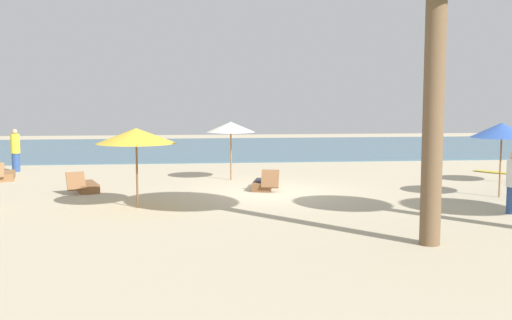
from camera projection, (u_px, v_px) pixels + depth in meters
ground_plane at (272, 193)px, 19.81m from camera, size 60.00×60.00×0.00m
ocean_water at (234, 148)px, 36.62m from camera, size 48.00×16.00×0.06m
umbrella_1 at (136, 136)px, 17.02m from camera, size 2.22×2.22×2.23m
umbrella_2 at (502, 130)px, 18.80m from camera, size 1.87×1.87×2.30m
umbrella_3 at (231, 127)px, 22.71m from camera, size 1.79×1.79×2.16m
lounger_0 at (264, 184)px, 20.61m from camera, size 0.93×1.75×0.72m
lounger_1 at (86, 186)px, 20.14m from camera, size 1.09×1.77×0.71m
lounger_3 at (5, 175)px, 22.96m from camera, size 0.93×1.78×0.69m
person_2 at (15, 150)px, 25.33m from camera, size 0.50×0.50×1.76m
surfboard at (496, 172)px, 24.96m from camera, size 1.63×1.80×0.07m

